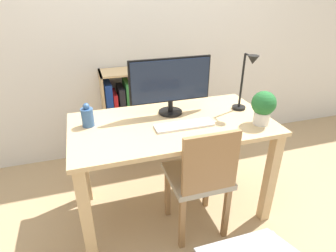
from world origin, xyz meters
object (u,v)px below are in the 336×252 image
monitor (170,82)px  bookshelf (129,117)px  keyboard (184,125)px  vase (88,116)px  desk_lamp (247,78)px  chair (201,177)px  potted_plant (263,106)px

monitor → bookshelf: 0.93m
keyboard → vase: bearing=162.0°
desk_lamp → chair: size_ratio=0.49×
vase → chair: size_ratio=0.19×
vase → bookshelf: (0.39, 0.75, -0.40)m
desk_lamp → bookshelf: size_ratio=0.47×
monitor → potted_plant: (0.54, -0.36, -0.10)m
potted_plant → vase: bearing=164.2°
bookshelf → chair: bearing=-76.7°
keyboard → vase: size_ratio=2.45×
monitor → potted_plant: size_ratio=2.54×
monitor → desk_lamp: 0.54m
monitor → bookshelf: monitor is taller
vase → desk_lamp: (1.12, -0.10, 0.19)m
keyboard → potted_plant: 0.54m
keyboard → desk_lamp: 0.57m
monitor → desk_lamp: size_ratio=1.38×
desk_lamp → potted_plant: 0.26m
potted_plant → bookshelf: (-0.74, 1.07, -0.46)m
monitor → keyboard: (0.02, -0.24, -0.23)m
monitor → desk_lamp: bearing=-14.9°
vase → potted_plant: 1.17m
potted_plant → bookshelf: 1.38m
monitor → vase: 0.62m
monitor → chair: 0.69m
keyboard → potted_plant: bearing=-13.0°
keyboard → potted_plant: (0.51, -0.12, 0.12)m
keyboard → bookshelf: bookshelf is taller
keyboard → potted_plant: potted_plant is taller
monitor → keyboard: size_ratio=1.47×
vase → potted_plant: bearing=-15.8°
potted_plant → chair: size_ratio=0.27×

